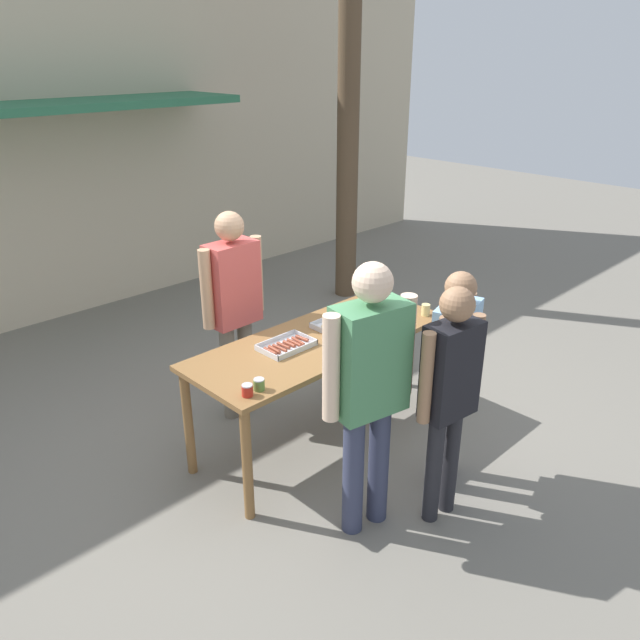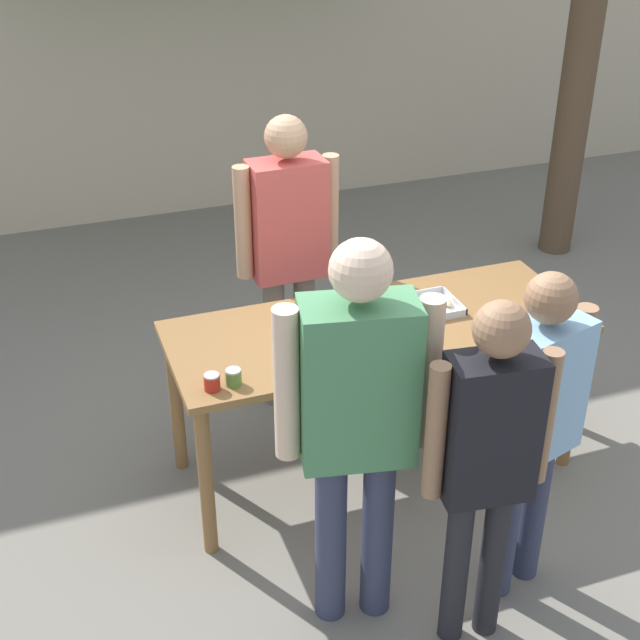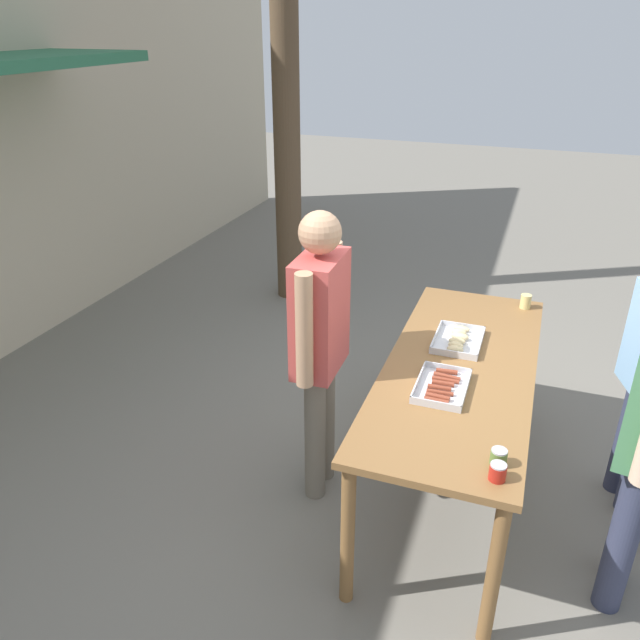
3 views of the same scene
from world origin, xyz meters
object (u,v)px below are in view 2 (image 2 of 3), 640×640
at_px(condiment_jar_mustard, 212,382).
at_px(condiment_jar_ketchup, 234,377).
at_px(food_tray_buns, 420,307).
at_px(person_customer_waiting_in_line, 488,450).
at_px(person_customer_holding_hotdog, 357,411).
at_px(beer_cup, 570,312).
at_px(person_server_behind_table, 288,240).
at_px(person_customer_with_cup, 534,413).
at_px(food_tray_sausages, 320,326).

distance_m(condiment_jar_mustard, condiment_jar_ketchup, 0.10).
height_order(food_tray_buns, person_customer_waiting_in_line, person_customer_waiting_in_line).
relative_size(food_tray_buns, person_customer_holding_hotdog, 0.21).
relative_size(beer_cup, person_customer_holding_hotdog, 0.05).
xyz_separation_m(beer_cup, person_server_behind_table, (-1.16, 1.06, 0.12)).
xyz_separation_m(condiment_jar_mustard, condiment_jar_ketchup, (0.10, 0.01, 0.00)).
distance_m(person_server_behind_table, person_customer_holding_hotdog, 1.71).
bearing_deg(condiment_jar_ketchup, food_tray_buns, 17.43).
height_order(beer_cup, person_customer_waiting_in_line, person_customer_waiting_in_line).
xyz_separation_m(person_customer_holding_hotdog, person_customer_waiting_in_line, (0.43, -0.29, -0.09)).
distance_m(condiment_jar_mustard, beer_cup, 1.86).
bearing_deg(person_customer_with_cup, food_tray_buns, -105.23).
height_order(food_tray_buns, beer_cup, beer_cup).
distance_m(condiment_jar_ketchup, person_customer_with_cup, 1.33).
relative_size(food_tray_buns, condiment_jar_ketchup, 4.96).
height_order(food_tray_sausages, person_server_behind_table, person_server_behind_table).
xyz_separation_m(condiment_jar_mustard, beer_cup, (1.86, -0.00, 0.01)).
height_order(food_tray_sausages, condiment_jar_ketchup, condiment_jar_ketchup).
bearing_deg(beer_cup, person_server_behind_table, 137.52).
bearing_deg(person_customer_waiting_in_line, condiment_jar_mustard, -39.35).
height_order(condiment_jar_mustard, person_customer_holding_hotdog, person_customer_holding_hotdog).
bearing_deg(person_server_behind_table, condiment_jar_ketchup, -121.01).
xyz_separation_m(beer_cup, person_customer_with_cup, (-0.65, -0.72, 0.02)).
xyz_separation_m(food_tray_buns, beer_cup, (0.67, -0.35, 0.03)).
relative_size(person_server_behind_table, person_customer_with_cup, 1.10).
height_order(beer_cup, person_customer_holding_hotdog, person_customer_holding_hotdog).
relative_size(food_tray_sausages, condiment_jar_ketchup, 4.97).
height_order(condiment_jar_mustard, person_customer_waiting_in_line, person_customer_waiting_in_line).
bearing_deg(condiment_jar_ketchup, person_customer_holding_hotdog, -61.65).
xyz_separation_m(person_server_behind_table, person_customer_with_cup, (0.51, -1.79, -0.11)).
xyz_separation_m(food_tray_sausages, person_customer_holding_hotdog, (-0.19, -0.98, 0.18)).
relative_size(food_tray_sausages, beer_cup, 4.08).
distance_m(condiment_jar_mustard, person_customer_waiting_in_line, 1.27).
bearing_deg(person_customer_with_cup, food_tray_sausages, -77.96).
xyz_separation_m(food_tray_sausages, condiment_jar_mustard, (-0.64, -0.35, 0.03)).
bearing_deg(person_customer_with_cup, person_customer_waiting_in_line, 14.33).
relative_size(person_customer_holding_hotdog, person_customer_waiting_in_line, 1.11).
bearing_deg(food_tray_sausages, person_customer_with_cup, -61.75).
distance_m(condiment_jar_mustard, person_customer_with_cup, 1.41).
distance_m(food_tray_sausages, condiment_jar_ketchup, 0.64).
bearing_deg(person_server_behind_table, person_customer_with_cup, -75.40).
distance_m(food_tray_buns, beer_cup, 0.76).
bearing_deg(person_customer_with_cup, person_customer_holding_hotdog, -23.05).
xyz_separation_m(condiment_jar_ketchup, person_customer_holding_hotdog, (0.34, -0.64, 0.16)).
height_order(food_tray_buns, condiment_jar_ketchup, condiment_jar_ketchup).
relative_size(beer_cup, person_server_behind_table, 0.05).
xyz_separation_m(condiment_jar_ketchup, person_customer_waiting_in_line, (0.78, -0.93, 0.06)).
relative_size(food_tray_buns, person_server_behind_table, 0.22).
bearing_deg(condiment_jar_mustard, person_server_behind_table, 56.53).
height_order(person_customer_with_cup, person_customer_waiting_in_line, person_customer_waiting_in_line).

